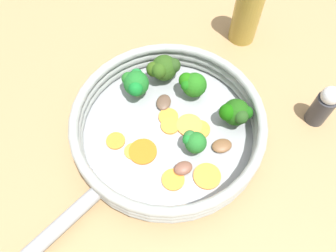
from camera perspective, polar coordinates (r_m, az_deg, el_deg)
ground_plane at (r=0.56m, az=-0.00°, el=-1.49°), size 4.00×4.00×0.00m
skillet at (r=0.55m, az=-0.00°, el=-1.14°), size 0.30×0.30×0.01m
skillet_rim_wall at (r=0.53m, az=-0.00°, el=0.47°), size 0.31×0.31×0.05m
skillet_handle at (r=0.50m, az=-19.84°, el=-17.40°), size 0.12×0.16×0.02m
skillet_rivet_left at (r=0.53m, az=-13.42°, el=-7.61°), size 0.01×0.01×0.01m
skillet_rivet_right at (r=0.50m, az=-8.04°, el=-13.09°), size 0.01×0.01×0.01m
carrot_slice_0 at (r=0.53m, az=-6.08°, el=-4.38°), size 0.04×0.04×0.00m
carrot_slice_1 at (r=0.55m, az=-9.16°, el=-2.28°), size 0.04×0.04×0.00m
carrot_slice_2 at (r=0.56m, az=0.07°, el=1.61°), size 0.04×0.04×0.00m
carrot_slice_3 at (r=0.55m, az=3.84°, el=-0.22°), size 0.06×0.06×0.01m
carrot_slice_4 at (r=0.55m, az=0.37°, el=0.03°), size 0.04×0.04×0.00m
carrot_slice_5 at (r=0.55m, az=5.53°, el=-0.59°), size 0.05×0.05×0.00m
carrot_slice_6 at (r=0.52m, az=6.82°, el=-8.65°), size 0.05×0.05×0.00m
carrot_slice_7 at (r=0.51m, az=0.89°, el=-9.32°), size 0.04×0.04×0.00m
carrot_slice_8 at (r=0.53m, az=-4.41°, el=-4.45°), size 0.06×0.06×0.00m
broccoli_floret_0 at (r=0.54m, az=11.73°, el=2.28°), size 0.05×0.06×0.05m
broccoli_floret_1 at (r=0.58m, az=-0.79°, el=10.03°), size 0.05×0.06×0.05m
broccoli_floret_2 at (r=0.51m, az=4.55°, el=-2.75°), size 0.04×0.04×0.04m
broccoli_floret_3 at (r=0.57m, az=4.27°, el=7.24°), size 0.04×0.05×0.05m
broccoli_floret_4 at (r=0.57m, az=-5.69°, el=7.43°), size 0.05×0.05×0.05m
mushroom_piece_0 at (r=0.51m, az=2.66°, el=-7.35°), size 0.03×0.03×0.01m
mushroom_piece_1 at (r=0.54m, az=9.36°, el=-3.41°), size 0.03×0.03×0.01m
mushroom_piece_2 at (r=0.57m, az=-0.76°, el=4.16°), size 0.04×0.04×0.01m
salt_shaker at (r=0.60m, az=25.44°, el=3.23°), size 0.03×0.03×0.09m
oil_bottle at (r=0.67m, az=13.87°, el=19.46°), size 0.05×0.05×0.18m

